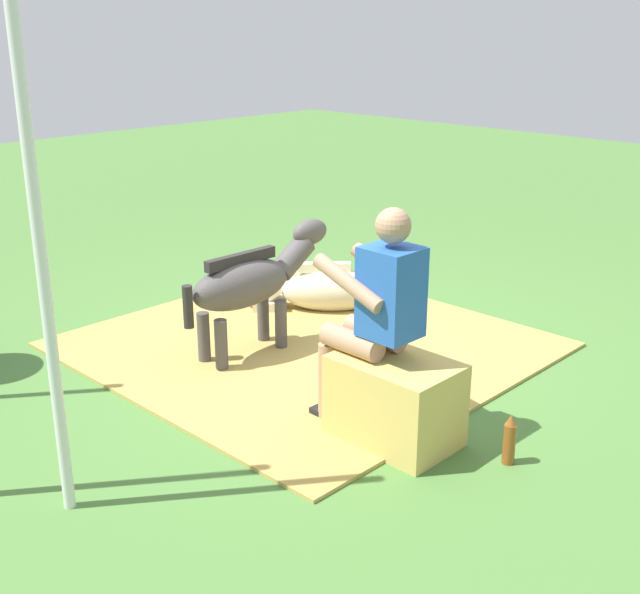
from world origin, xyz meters
TOP-DOWN VIEW (x-y plane):
  - ground_plane at (0.00, 0.00)m, footprint 24.00×24.00m
  - hay_patch at (0.30, -0.08)m, footprint 3.03×2.94m
  - hay_bale at (-1.08, 0.58)m, footprint 0.71×0.48m
  - person_seated at (-0.91, 0.57)m, footprint 0.67×0.42m
  - pony_standing at (0.49, 0.29)m, footprint 0.34×1.35m
  - pony_lying at (0.77, -0.73)m, footprint 1.13×1.14m
  - soda_bottle at (-1.71, 0.34)m, footprint 0.07×0.07m
  - tent_pole_left at (-0.34, 2.26)m, footprint 0.06×0.06m

SIDE VIEW (x-z plane):
  - ground_plane at x=0.00m, z-range 0.00..0.00m
  - hay_patch at x=0.30m, z-range 0.00..0.02m
  - soda_bottle at x=-1.71m, z-range 0.00..0.29m
  - pony_lying at x=0.77m, z-range -0.02..0.40m
  - hay_bale at x=-1.08m, z-range 0.00..0.50m
  - pony_standing at x=0.49m, z-range 0.09..1.01m
  - person_seated at x=-0.91m, z-range 0.08..1.46m
  - tent_pole_left at x=-0.34m, z-range 0.00..2.47m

